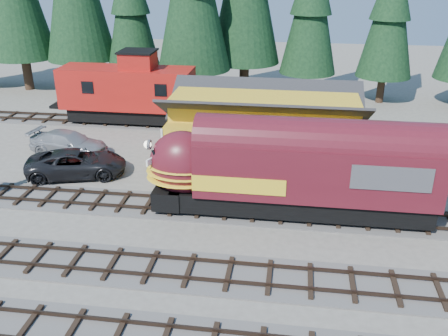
# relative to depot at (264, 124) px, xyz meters

# --- Properties ---
(ground) EXTENTS (120.00, 120.00, 0.00)m
(ground) POSITION_rel_depot_xyz_m (0.00, -10.50, -2.96)
(ground) COLOR #6B665B
(ground) RESTS_ON ground
(track_siding) EXTENTS (68.00, 3.20, 0.33)m
(track_siding) POSITION_rel_depot_xyz_m (10.00, -6.50, -2.90)
(track_siding) COLOR #4C4947
(track_siding) RESTS_ON ground
(track_spur) EXTENTS (32.00, 3.20, 0.33)m
(track_spur) POSITION_rel_depot_xyz_m (-10.00, 7.50, -2.90)
(track_spur) COLOR #4C4947
(track_spur) RESTS_ON ground
(depot) EXTENTS (12.80, 7.00, 5.30)m
(depot) POSITION_rel_depot_xyz_m (0.00, 0.00, 0.00)
(depot) COLOR orange
(depot) RESTS_ON ground
(locomotive) EXTENTS (15.51, 3.08, 4.22)m
(locomotive) POSITION_rel_depot_xyz_m (1.54, -6.50, -0.49)
(locomotive) COLOR black
(locomotive) RESTS_ON ground
(caboose) EXTENTS (10.82, 3.14, 5.63)m
(caboose) POSITION_rel_depot_xyz_m (-11.60, 7.50, -0.20)
(caboose) COLOR black
(caboose) RESTS_ON ground
(pickup_truck_a) EXTENTS (6.75, 4.48, 1.72)m
(pickup_truck_a) POSITION_rel_depot_xyz_m (-11.65, -3.18, -2.10)
(pickup_truck_a) COLOR black
(pickup_truck_a) RESTS_ON ground
(pickup_truck_b) EXTENTS (5.98, 3.19, 1.65)m
(pickup_truck_b) POSITION_rel_depot_xyz_m (-13.69, 0.23, -2.14)
(pickup_truck_b) COLOR #95979C
(pickup_truck_b) RESTS_ON ground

